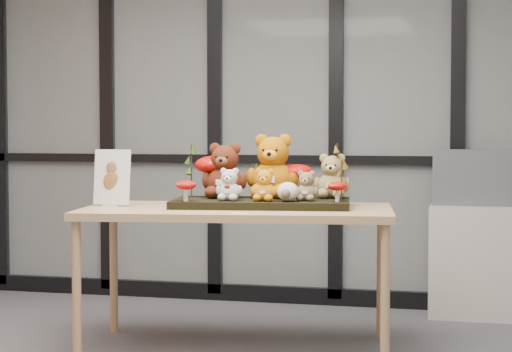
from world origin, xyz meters
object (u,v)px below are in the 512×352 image
(bear_brown_medium, at_px, (225,168))
(plush_cream_hedgehog, at_px, (288,191))
(mushroom_back_right, at_px, (297,179))
(bear_pooh_yellow, at_px, (273,163))
(mushroom_front_left, at_px, (186,190))
(mushroom_front_right, at_px, (337,191))
(cabinet, at_px, (472,262))
(monitor, at_px, (473,178))
(sign_holder, at_px, (112,179))
(mushroom_back_left, at_px, (215,174))
(bear_small_yellow, at_px, (265,183))
(diorama_tray, at_px, (261,203))
(bear_white_bow, at_px, (229,183))
(bear_tan_back, at_px, (332,174))
(display_table, at_px, (237,219))
(bear_beige_small, at_px, (306,184))

(bear_brown_medium, distance_m, plush_cream_hedgehog, 0.46)
(plush_cream_hedgehog, xyz_separation_m, mushroom_back_right, (-0.01, 0.31, 0.05))
(bear_pooh_yellow, height_order, mushroom_front_left, bear_pooh_yellow)
(mushroom_front_right, height_order, cabinet, mushroom_front_right)
(mushroom_front_right, distance_m, monitor, 1.46)
(plush_cream_hedgehog, relative_size, sign_holder, 0.37)
(bear_pooh_yellow, distance_m, mushroom_back_left, 0.36)
(bear_pooh_yellow, xyz_separation_m, monitor, (1.14, 1.07, -0.13))
(sign_holder, bearing_deg, bear_brown_medium, 25.93)
(mushroom_back_right, bearing_deg, bear_small_yellow, -111.43)
(diorama_tray, height_order, mushroom_back_right, mushroom_back_right)
(bear_brown_medium, relative_size, mushroom_back_right, 1.63)
(mushroom_front_left, xyz_separation_m, cabinet, (1.56, 1.42, -0.55))
(bear_white_bow, bearing_deg, bear_brown_medium, 105.11)
(bear_tan_back, bearing_deg, monitor, 44.51)
(bear_tan_back, bearing_deg, sign_holder, -172.23)
(display_table, height_order, mushroom_front_right, mushroom_front_right)
(plush_cream_hedgehog, xyz_separation_m, sign_holder, (-1.03, -0.04, 0.05))
(bear_beige_small, height_order, mushroom_front_right, bear_beige_small)
(sign_holder, bearing_deg, bear_beige_small, 12.85)
(mushroom_back_left, xyz_separation_m, mushroom_back_right, (0.48, 0.07, -0.03))
(bear_tan_back, bearing_deg, mushroom_front_right, -82.13)
(bear_brown_medium, height_order, bear_beige_small, bear_brown_medium)
(display_table, height_order, bear_brown_medium, bear_brown_medium)
(mushroom_back_left, bearing_deg, display_table, -46.83)
(mushroom_front_left, bearing_deg, bear_beige_small, 15.79)
(bear_tan_back, relative_size, cabinet, 0.38)
(bear_small_yellow, bearing_deg, sign_holder, 174.66)
(display_table, xyz_separation_m, bear_white_bow, (-0.03, -0.05, 0.21))
(display_table, relative_size, bear_beige_small, 9.88)
(mushroom_back_right, distance_m, cabinet, 1.54)
(diorama_tray, xyz_separation_m, mushroom_front_right, (0.45, -0.06, 0.08))
(mushroom_back_right, relative_size, monitor, 0.41)
(mushroom_front_left, bearing_deg, sign_holder, 171.69)
(display_table, bearing_deg, diorama_tray, 26.57)
(diorama_tray, height_order, bear_pooh_yellow, bear_pooh_yellow)
(diorama_tray, xyz_separation_m, sign_holder, (-0.85, -0.16, 0.13))
(bear_tan_back, height_order, plush_cream_hedgehog, bear_tan_back)
(bear_beige_small, distance_m, mushroom_front_left, 0.68)
(diorama_tray, relative_size, mushroom_back_left, 3.70)
(mushroom_front_left, distance_m, sign_holder, 0.48)
(bear_beige_small, relative_size, sign_holder, 0.57)
(mushroom_front_right, distance_m, cabinet, 1.54)
(bear_white_bow, xyz_separation_m, mushroom_back_right, (0.32, 0.32, 0.01))
(bear_pooh_yellow, height_order, bear_beige_small, bear_pooh_yellow)
(bear_beige_small, distance_m, sign_holder, 1.13)
(mushroom_back_left, bearing_deg, bear_brown_medium, -40.44)
(display_table, distance_m, cabinet, 1.86)
(diorama_tray, bearing_deg, cabinet, 37.52)
(bear_pooh_yellow, bearing_deg, mushroom_front_right, -33.09)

